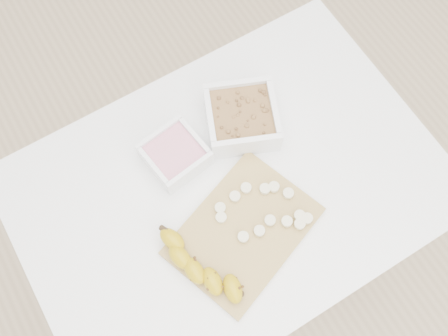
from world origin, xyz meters
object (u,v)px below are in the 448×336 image
table (230,199)px  banana (202,268)px  cutting_board (243,231)px  bowl_yogurt (175,154)px  bowl_granola (242,118)px

table → banana: bearing=-139.1°
cutting_board → banana: (-0.13, -0.03, 0.03)m
table → cutting_board: cutting_board is taller
table → bowl_yogurt: bearing=120.6°
cutting_board → table: bearing=73.8°
bowl_granola → cutting_board: (-0.14, -0.24, -0.03)m
table → cutting_board: bearing=-106.2°
bowl_yogurt → bowl_granola: (0.18, -0.00, 0.01)m
table → banana: (-0.16, -0.14, 0.13)m
table → banana: size_ratio=4.43×
bowl_yogurt → banana: size_ratio=0.66×
table → bowl_yogurt: bowl_yogurt is taller
bowl_granola → banana: bearing=-135.3°
table → bowl_granola: 0.22m
bowl_yogurt → cutting_board: bearing=-79.3°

